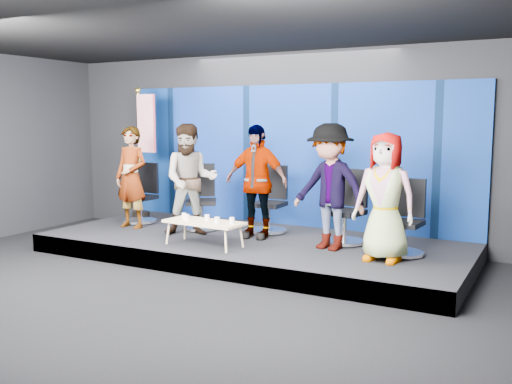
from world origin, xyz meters
TOP-DOWN VIEW (x-y plane):
  - ground at (0.00, 0.00)m, footprint 10.00×10.00m
  - room_walls at (0.00, 0.00)m, footprint 10.02×8.02m
  - riser at (0.00, 2.50)m, footprint 7.00×3.00m
  - backdrop at (0.00, 3.95)m, footprint 7.00×0.08m
  - chair_a at (-2.56, 2.79)m, footprint 0.66×0.66m
  - panelist_a at (-2.39, 2.31)m, footprint 0.69×0.46m
  - chair_b at (-1.19, 2.77)m, footprint 0.91×0.91m
  - panelist_b at (-1.07, 2.28)m, footprint 1.16×1.09m
  - chair_c at (0.02, 3.12)m, footprint 0.68×0.68m
  - panelist_c at (0.02, 2.61)m, footprint 1.12×0.50m
  - chair_d at (1.51, 2.89)m, footprint 0.80×0.80m
  - panelist_d at (1.41, 2.38)m, footprint 1.37×0.98m
  - chair_e at (2.52, 2.55)m, footprint 0.68×0.68m
  - panelist_e at (2.34, 2.08)m, footprint 0.93×0.65m
  - coffee_table at (-0.39, 1.67)m, footprint 1.31×0.62m
  - mug_a at (-0.82, 1.72)m, footprint 0.07×0.07m
  - mug_b at (-0.65, 1.56)m, footprint 0.09×0.09m
  - mug_c at (-0.38, 1.73)m, footprint 0.08×0.08m
  - mug_d at (-0.11, 1.60)m, footprint 0.08×0.08m
  - mug_e at (0.09, 1.70)m, footprint 0.08×0.08m
  - flag_stand at (-2.86, 3.25)m, footprint 0.59×0.34m

SIDE VIEW (x-z plane):
  - ground at x=0.00m, z-range 0.00..0.00m
  - riser at x=0.00m, z-range 0.00..0.30m
  - coffee_table at x=-0.39m, z-range 0.46..0.86m
  - chair_e at x=2.52m, z-range 0.11..1.22m
  - chair_a at x=-2.56m, z-range 0.11..1.24m
  - chair_c at x=0.02m, z-range 0.10..1.27m
  - chair_b at x=-1.19m, z-range 0.10..1.27m
  - chair_d at x=1.51m, z-range 0.10..1.28m
  - mug_a at x=-0.82m, z-range 0.69..0.78m
  - mug_c at x=-0.38m, z-range 0.69..0.79m
  - mug_e at x=0.09m, z-range 0.69..0.79m
  - mug_d at x=-0.11m, z-range 0.69..0.79m
  - mug_b at x=-0.65m, z-range 0.69..0.79m
  - panelist_e at x=2.34m, z-range 0.30..2.10m
  - panelist_a at x=-2.39m, z-range 0.30..2.15m
  - panelist_c at x=0.02m, z-range 0.30..2.19m
  - panelist_b at x=-1.07m, z-range 0.30..2.20m
  - panelist_d at x=1.41m, z-range 0.30..2.22m
  - backdrop at x=0.00m, z-range 0.30..2.90m
  - flag_stand at x=-2.86m, z-range 0.38..2.97m
  - room_walls at x=0.00m, z-range 0.67..4.18m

